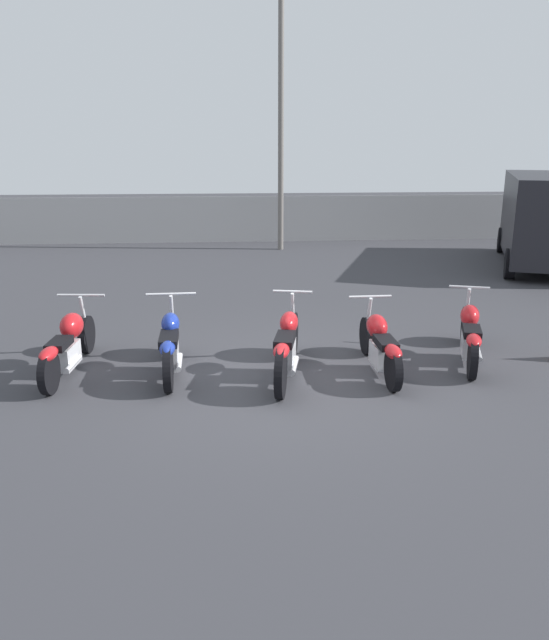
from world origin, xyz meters
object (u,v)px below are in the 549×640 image
at_px(motorcycle_slot_2, 287,346).
at_px(motorcycle_slot_4, 470,334).
at_px(parked_van, 549,216).
at_px(light_pole_right, 281,80).
at_px(motorcycle_slot_1, 171,345).
at_px(motorcycle_slot_0, 68,344).
at_px(motorcycle_slot_3, 380,344).

relative_size(motorcycle_slot_2, motorcycle_slot_4, 1.05).
bearing_deg(parked_van, light_pole_right, 175.89).
relative_size(motorcycle_slot_1, motorcycle_slot_2, 0.90).
relative_size(motorcycle_slot_0, motorcycle_slot_2, 0.98).
height_order(light_pole_right, motorcycle_slot_4, light_pole_right).
height_order(motorcycle_slot_1, motorcycle_slot_4, motorcycle_slot_1).
distance_m(motorcycle_slot_3, motorcycle_slot_4, 1.44).
xyz_separation_m(light_pole_right, motorcycle_slot_3, (0.49, -10.09, -4.27)).
xyz_separation_m(light_pole_right, motorcycle_slot_1, (-2.39, -9.95, -4.25)).
xyz_separation_m(motorcycle_slot_2, motorcycle_slot_4, (2.70, 0.42, -0.03)).
xyz_separation_m(motorcycle_slot_3, parked_van, (5.97, 7.05, 0.86)).
xyz_separation_m(motorcycle_slot_0, motorcycle_slot_3, (4.29, -0.32, -0.01)).
bearing_deg(parked_van, motorcycle_slot_2, -114.44).
bearing_deg(motorcycle_slot_3, motorcycle_slot_4, 12.86).
relative_size(motorcycle_slot_2, motorcycle_slot_3, 1.10).
height_order(motorcycle_slot_1, motorcycle_slot_3, motorcycle_slot_1).
height_order(motorcycle_slot_2, parked_van, parked_van).
bearing_deg(motorcycle_slot_1, motorcycle_slot_2, -9.58).
xyz_separation_m(motorcycle_slot_2, parked_van, (7.27, 7.13, 0.82)).
relative_size(motorcycle_slot_0, motorcycle_slot_3, 1.08).
bearing_deg(parked_van, motorcycle_slot_3, -109.15).
bearing_deg(light_pole_right, motorcycle_slot_4, -79.03).
bearing_deg(light_pole_right, parked_van, -25.21).
distance_m(light_pole_right, motorcycle_slot_0, 11.32).
xyz_separation_m(light_pole_right, motorcycle_slot_0, (-3.80, -9.78, -4.26)).
xyz_separation_m(motorcycle_slot_1, motorcycle_slot_4, (4.28, 0.20, -0.02)).
distance_m(motorcycle_slot_4, parked_van, 8.16).
bearing_deg(motorcycle_slot_1, light_pole_right, 75.00).
distance_m(motorcycle_slot_1, motorcycle_slot_3, 2.88).
xyz_separation_m(light_pole_right, motorcycle_slot_2, (-0.81, -10.17, -4.24)).
bearing_deg(motorcycle_slot_4, parked_van, 73.28).
bearing_deg(motorcycle_slot_4, motorcycle_slot_2, -153.57).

